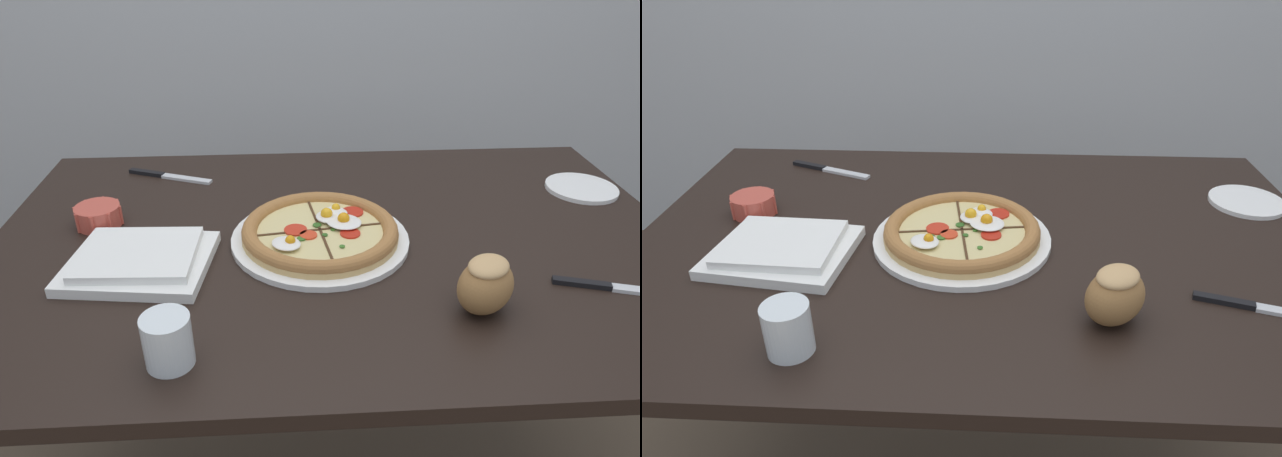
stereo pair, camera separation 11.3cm
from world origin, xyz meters
TOP-DOWN VIEW (x-y plane):
  - dining_table at (0.00, 0.00)m, footprint 1.40×0.93m
  - pizza at (-0.04, -0.02)m, footprint 0.35×0.35m
  - ramekin_bowl at (-0.50, 0.08)m, footprint 0.10×0.10m
  - napkin_folded at (-0.38, -0.09)m, footprint 0.28×0.25m
  - bread_piece_near at (0.22, -0.26)m, footprint 0.14×0.13m
  - knife_main at (-0.39, 0.32)m, footprint 0.22×0.10m
  - knife_spare at (0.48, -0.22)m, footprint 0.23×0.08m
  - water_glass at (-0.28, -0.35)m, footprint 0.07×0.07m
  - side_saucer at (0.60, 0.19)m, footprint 0.16×0.16m

SIDE VIEW (x-z plane):
  - dining_table at x=0.00m, z-range 0.28..1.01m
  - knife_main at x=-0.39m, z-range 0.73..0.74m
  - knife_spare at x=0.48m, z-range 0.73..0.74m
  - side_saucer at x=0.60m, z-range 0.73..0.74m
  - napkin_folded at x=-0.38m, z-range 0.73..0.77m
  - pizza at x=-0.04m, z-range 0.73..0.78m
  - ramekin_bowl at x=-0.50m, z-range 0.73..0.78m
  - water_glass at x=-0.28m, z-range 0.73..0.81m
  - bread_piece_near at x=0.22m, z-range 0.73..0.83m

